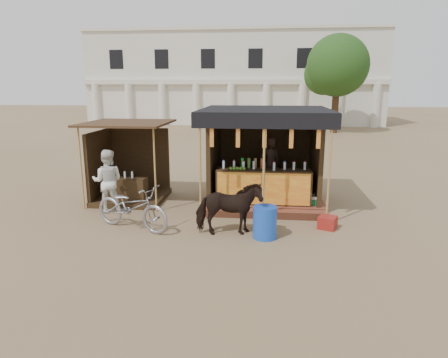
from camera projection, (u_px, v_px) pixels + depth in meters
name	position (u px, v px, depth m)	size (l,w,h in m)	color
ground	(216.00, 244.00, 8.84)	(120.00, 120.00, 0.00)	#846B4C
main_stall	(264.00, 169.00, 11.75)	(3.60, 3.61, 2.78)	brown
secondary_stall	(126.00, 172.00, 12.10)	(2.40, 2.40, 2.38)	#3B2915
cow	(229.00, 209.00, 9.22)	(0.69, 1.52, 1.28)	black
motorbike	(132.00, 207.00, 9.63)	(0.73, 2.11, 1.11)	#9998A0
bystander	(108.00, 181.00, 10.91)	(0.84, 0.66, 1.74)	white
blue_barrel	(265.00, 222.00, 9.10)	(0.55, 0.55, 0.75)	blue
red_crate	(327.00, 222.00, 9.75)	(0.41, 0.39, 0.31)	maroon
cooler	(308.00, 203.00, 11.07)	(0.66, 0.47, 0.46)	#1A773E
background_building	(235.00, 79.00, 37.12)	(26.00, 7.45, 8.18)	silver
tree	(334.00, 68.00, 28.62)	(4.50, 4.40, 7.00)	#382314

